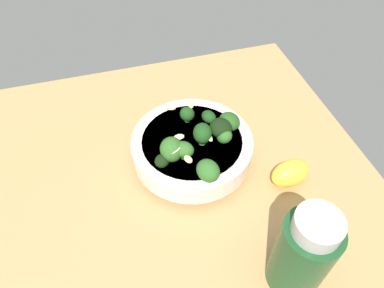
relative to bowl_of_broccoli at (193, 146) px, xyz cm
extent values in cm
cube|color=tan|center=(2.42, 2.33, -5.33)|extent=(64.78, 64.78, 3.41)
cylinder|color=silver|center=(0.12, -0.25, -2.99)|extent=(11.29, 11.29, 1.28)
cylinder|color=silver|center=(0.12, -0.25, -0.43)|extent=(20.53, 20.53, 3.84)
cylinder|color=beige|center=(0.12, -0.25, 1.09)|extent=(16.91, 16.91, 0.80)
cylinder|color=#4A8F3C|center=(-5.08, 1.15, 0.89)|extent=(1.23, 1.08, 1.48)
ellipsoid|color=#2D6023|center=(-5.08, 1.15, 2.23)|extent=(3.67, 3.80, 3.20)
cylinder|color=#2F662B|center=(-4.03, -4.00, 0.84)|extent=(1.31, 1.20, 1.23)
ellipsoid|color=#194216|center=(-4.03, -4.00, 2.19)|extent=(2.98, 3.59, 2.06)
cylinder|color=#3C7A32|center=(4.19, 2.72, 1.27)|extent=(2.25, 2.06, 1.88)
ellipsoid|color=#2D6023|center=(4.19, 2.72, 3.18)|extent=(4.07, 5.21, 5.41)
cylinder|color=#2F662B|center=(-1.35, 0.78, 1.94)|extent=(1.69, 1.89, 1.82)
ellipsoid|color=#194216|center=(-1.35, 0.78, 3.67)|extent=(4.03, 4.37, 3.29)
cylinder|color=#3C7A32|center=(-6.95, -1.58, 0.70)|extent=(1.76, 1.95, 1.62)
ellipsoid|color=#23511C|center=(-6.95, -1.58, 2.55)|extent=(5.42, 4.76, 4.29)
cylinder|color=#589D47|center=(2.94, 2.56, 1.22)|extent=(1.31, 1.43, 1.85)
ellipsoid|color=#386B2B|center=(2.94, 2.56, 2.80)|extent=(4.55, 4.20, 3.39)
cylinder|color=#589D47|center=(-4.86, -0.19, 1.34)|extent=(1.89, 1.74, 1.55)
ellipsoid|color=black|center=(-4.86, -0.19, 2.98)|extent=(4.02, 4.33, 3.53)
cylinder|color=#2F662B|center=(-0.18, 7.44, 0.74)|extent=(1.87, 1.97, 1.62)
ellipsoid|color=#2D6023|center=(-0.18, 7.44, 2.53)|extent=(5.45, 5.26, 4.28)
cylinder|color=#589D47|center=(-0.34, -4.85, 1.46)|extent=(1.33, 1.40, 1.71)
ellipsoid|color=#194216|center=(-0.34, -4.85, 3.07)|extent=(3.34, 3.40, 3.01)
cylinder|color=#2F662B|center=(2.19, 3.08, 1.72)|extent=(1.69, 1.73, 1.91)
ellipsoid|color=#2D6023|center=(2.19, 3.08, 3.43)|extent=(4.55, 4.60, 3.09)
cylinder|color=#4A8F3C|center=(6.01, 3.28, 0.68)|extent=(1.36, 1.36, 1.53)
ellipsoid|color=black|center=(6.01, 3.28, 2.09)|extent=(3.23, 2.68, 2.91)
ellipsoid|color=#DBBC84|center=(2.19, -0.05, 3.02)|extent=(1.86, 1.20, 0.87)
ellipsoid|color=#DBBC84|center=(2.27, -5.19, 4.70)|extent=(2.06, 1.67, 0.97)
ellipsoid|color=#DBBC84|center=(-1.31, -5.84, 3.90)|extent=(1.50, 2.00, 0.82)
ellipsoid|color=#DBBC84|center=(3.83, 3.50, 4.24)|extent=(2.05, 1.73, 0.90)
ellipsoid|color=#DBBC84|center=(-2.14, 1.77, 3.55)|extent=(1.42, 2.03, 0.93)
ellipsoid|color=#DBBC84|center=(2.61, 5.57, 3.97)|extent=(1.59, 2.05, 0.88)
ellipsoid|color=yellow|center=(-14.01, 8.95, -1.30)|extent=(7.28, 5.14, 4.66)
cylinder|color=#194723|center=(-7.26, 23.66, 2.87)|extent=(7.11, 7.11, 12.99)
cylinder|color=#B7B2A8|center=(-7.26, 23.66, 10.50)|extent=(5.58, 5.58, 2.28)
camera|label=1|loc=(11.14, 37.84, 45.13)|focal=32.98mm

